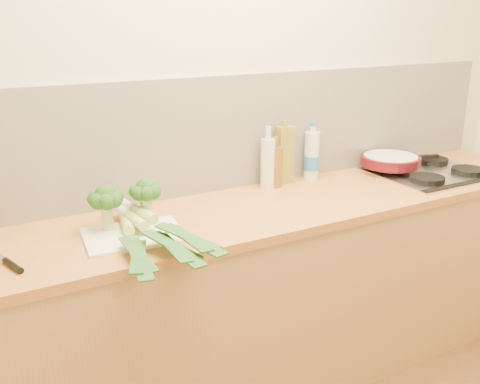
# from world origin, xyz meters

# --- Properties ---
(room_shell) EXTENTS (3.50, 3.50, 3.50)m
(room_shell) POSITION_xyz_m (0.00, 1.49, 1.17)
(room_shell) COLOR beige
(room_shell) RESTS_ON ground
(counter) EXTENTS (3.20, 0.62, 0.90)m
(counter) POSITION_xyz_m (0.00, 1.20, 0.45)
(counter) COLOR #A27843
(counter) RESTS_ON ground
(gas_hob) EXTENTS (0.58, 0.50, 0.04)m
(gas_hob) POSITION_xyz_m (1.02, 1.20, 0.91)
(gas_hob) COLOR silver
(gas_hob) RESTS_ON counter
(chopping_board) EXTENTS (0.39, 0.31, 0.01)m
(chopping_board) POSITION_xyz_m (-0.62, 1.14, 0.91)
(chopping_board) COLOR white
(chopping_board) RESTS_ON counter
(broccoli_left) EXTENTS (0.14, 0.14, 0.18)m
(broccoli_left) POSITION_xyz_m (-0.69, 1.23, 1.03)
(broccoli_left) COLOR #99B66A
(broccoli_left) RESTS_ON chopping_board
(broccoli_right) EXTENTS (0.13, 0.13, 0.19)m
(broccoli_right) POSITION_xyz_m (-0.53, 1.22, 1.04)
(broccoli_right) COLOR #99B66A
(broccoli_right) RESTS_ON chopping_board
(leek_front) EXTENTS (0.18, 0.68, 0.04)m
(leek_front) POSITION_xyz_m (-0.64, 1.12, 0.93)
(leek_front) COLOR white
(leek_front) RESTS_ON chopping_board
(leek_mid) EXTENTS (0.13, 0.68, 0.04)m
(leek_mid) POSITION_xyz_m (-0.59, 1.09, 0.95)
(leek_mid) COLOR white
(leek_mid) RESTS_ON chopping_board
(leek_back) EXTENTS (0.19, 0.68, 0.04)m
(leek_back) POSITION_xyz_m (-0.55, 1.10, 0.97)
(leek_back) COLOR white
(leek_back) RESTS_ON chopping_board
(chefs_knife) EXTENTS (0.12, 0.29, 0.02)m
(chefs_knife) POSITION_xyz_m (-1.06, 1.11, 0.91)
(chefs_knife) COLOR silver
(chefs_knife) RESTS_ON counter
(skillet) EXTENTS (0.45, 0.31, 0.05)m
(skillet) POSITION_xyz_m (0.86, 1.32, 0.97)
(skillet) COLOR #470B13
(skillet) RESTS_ON gas_hob
(oil_tin) EXTENTS (0.08, 0.05, 0.32)m
(oil_tin) POSITION_xyz_m (0.26, 1.44, 1.05)
(oil_tin) COLOR olive
(oil_tin) RESTS_ON counter
(glass_bottle) EXTENTS (0.07, 0.07, 0.30)m
(glass_bottle) POSITION_xyz_m (0.15, 1.42, 1.03)
(glass_bottle) COLOR silver
(glass_bottle) RESTS_ON counter
(amber_bottle) EXTENTS (0.06, 0.06, 0.25)m
(amber_bottle) POSITION_xyz_m (0.19, 1.41, 1.00)
(amber_bottle) COLOR brown
(amber_bottle) RESTS_ON counter
(water_bottle) EXTENTS (0.08, 0.08, 0.27)m
(water_bottle) POSITION_xyz_m (0.42, 1.43, 1.02)
(water_bottle) COLOR silver
(water_bottle) RESTS_ON counter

